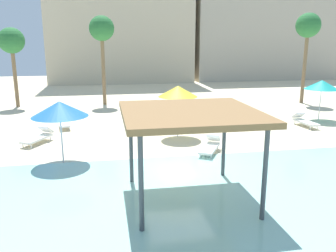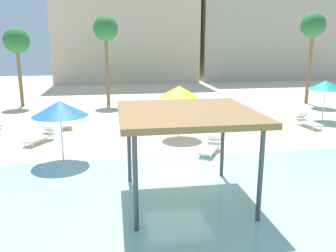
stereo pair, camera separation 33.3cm
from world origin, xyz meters
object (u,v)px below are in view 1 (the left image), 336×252
at_px(lounge_chair_3, 64,122).
at_px(palm_tree_1, 102,31).
at_px(palm_tree_0, 308,28).
at_px(lounge_chair_2, 304,121).
at_px(lounge_chair_1, 39,136).
at_px(shade_pavilion, 190,116).
at_px(palm_tree_2, 12,42).
at_px(beach_umbrella_yellow_2, 178,91).
at_px(beach_umbrella_teal_3, 322,85).
at_px(lounge_chair_4, 210,146).
at_px(beach_umbrella_blue_0, 60,109).

distance_m(lounge_chair_3, palm_tree_1, 9.28).
bearing_deg(palm_tree_0, palm_tree_1, 172.59).
height_order(lounge_chair_2, palm_tree_1, palm_tree_1).
bearing_deg(lounge_chair_1, lounge_chair_2, 122.70).
relative_size(shade_pavilion, palm_tree_2, 0.70).
bearing_deg(lounge_chair_1, palm_tree_2, -133.36).
distance_m(lounge_chair_2, palm_tree_2, 21.12).
bearing_deg(lounge_chair_2, beach_umbrella_yellow_2, -88.86).
relative_size(beach_umbrella_teal_3, palm_tree_2, 0.43).
relative_size(lounge_chair_4, palm_tree_2, 0.33).
height_order(beach_umbrella_yellow_2, palm_tree_2, palm_tree_2).
bearing_deg(shade_pavilion, beach_umbrella_blue_0, 135.41).
bearing_deg(palm_tree_1, palm_tree_2, 178.03).
height_order(lounge_chair_2, palm_tree_0, palm_tree_0).
xyz_separation_m(beach_umbrella_yellow_2, lounge_chair_1, (-7.02, 0.07, -2.09)).
bearing_deg(beach_umbrella_blue_0, lounge_chair_4, 1.70).
bearing_deg(lounge_chair_1, palm_tree_1, -168.36).
relative_size(shade_pavilion, lounge_chair_1, 2.11).
xyz_separation_m(lounge_chair_1, lounge_chair_4, (7.93, -3.03, 0.00)).
distance_m(beach_umbrella_yellow_2, lounge_chair_1, 7.33).
distance_m(beach_umbrella_teal_3, palm_tree_1, 16.08).
xyz_separation_m(lounge_chair_1, lounge_chair_3, (0.89, 3.13, 0.00)).
relative_size(lounge_chair_3, lounge_chair_4, 1.01).
distance_m(beach_umbrella_yellow_2, lounge_chair_4, 3.73).
xyz_separation_m(beach_umbrella_blue_0, beach_umbrella_teal_3, (15.25, 5.49, -0.03)).
bearing_deg(beach_umbrella_yellow_2, palm_tree_1, 109.86).
height_order(beach_umbrella_yellow_2, palm_tree_1, palm_tree_1).
bearing_deg(lounge_chair_2, shade_pavilion, -53.04).
xyz_separation_m(beach_umbrella_blue_0, palm_tree_2, (-4.82, 13.78, 2.53)).
bearing_deg(palm_tree_0, beach_umbrella_teal_3, -111.19).
height_order(shade_pavilion, palm_tree_2, palm_tree_2).
bearing_deg(lounge_chair_2, lounge_chair_1, -92.49).
bearing_deg(lounge_chair_2, beach_umbrella_teal_3, 120.43).
relative_size(beach_umbrella_yellow_2, palm_tree_0, 0.38).
distance_m(beach_umbrella_yellow_2, lounge_chair_2, 8.23).
height_order(lounge_chair_2, palm_tree_2, palm_tree_2).
distance_m(lounge_chair_2, palm_tree_0, 10.13).
bearing_deg(palm_tree_0, shade_pavilion, -129.90).
bearing_deg(lounge_chair_2, lounge_chair_3, -104.96).
xyz_separation_m(shade_pavilion, lounge_chair_3, (-4.97, 10.65, -2.40)).
distance_m(beach_umbrella_yellow_2, palm_tree_0, 15.07).
relative_size(beach_umbrella_yellow_2, lounge_chair_1, 1.39).
height_order(beach_umbrella_teal_3, lounge_chair_3, beach_umbrella_teal_3).
height_order(beach_umbrella_yellow_2, lounge_chair_2, beach_umbrella_yellow_2).
distance_m(shade_pavilion, palm_tree_1, 18.29).
bearing_deg(beach_umbrella_teal_3, beach_umbrella_yellow_2, -166.47).
bearing_deg(palm_tree_0, palm_tree_2, 174.18).
relative_size(beach_umbrella_teal_3, lounge_chair_1, 1.31).
distance_m(shade_pavilion, palm_tree_2, 20.39).
bearing_deg(lounge_chair_4, beach_umbrella_blue_0, -58.49).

